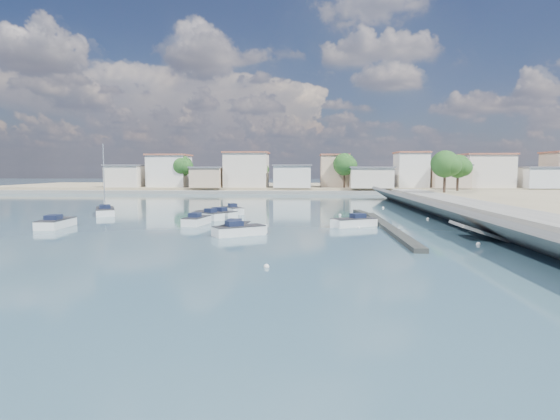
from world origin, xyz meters
The scene contains 17 objects.
ground centered at (0.00, 40.00, 0.00)m, with size 400.00×400.00×0.00m, color #305161.
seawall_walkway centered at (18.50, 13.00, 0.90)m, with size 5.00×90.00×1.80m, color slate.
breakwater centered at (6.90, 12.69, 0.17)m, with size 2.00×31.02×0.35m.
far_shore_land centered at (0.00, 92.00, 0.70)m, with size 160.00×40.00×1.40m, color gray.
far_shore_quay centered at (0.00, 71.00, 0.40)m, with size 160.00×2.50×0.80m, color slate.
far_town centered at (10.71, 76.92, 4.93)m, with size 113.01×12.80×8.35m.
shore_trees centered at (8.34, 68.11, 6.22)m, with size 74.56×38.32×7.92m.
motorboat_a centered at (-6.99, 6.76, 0.38)m, with size 2.29×5.04×1.48m.
motorboat_b centered at (-11.83, 12.48, 0.38)m, with size 2.31×4.62×1.48m.
motorboat_c centered at (-11.37, 19.09, 0.38)m, with size 5.23×3.86×1.48m.
motorboat_d centered at (3.78, 11.71, 0.38)m, with size 4.77×3.56×1.48m.
motorboat_e centered at (-25.01, 9.63, 0.38)m, with size 2.29×5.62×1.48m.
motorboat_f centered at (-11.87, 17.42, 0.38)m, with size 3.91×3.55×1.48m.
motorboat_g centered at (-9.89, 24.33, 0.38)m, with size 3.16×4.14×1.48m.
motorboat_h centered at (-6.27, 5.11, 0.38)m, with size 4.64×3.83×1.48m.
sailboat centered at (-25.91, 22.52, 0.41)m, with size 4.49×6.70×9.00m.
mooring_buoys centered at (6.72, 13.19, 0.05)m, with size 16.34×42.40×0.34m.
Camera 1 is at (-0.74, -34.41, 5.65)m, focal length 30.00 mm.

